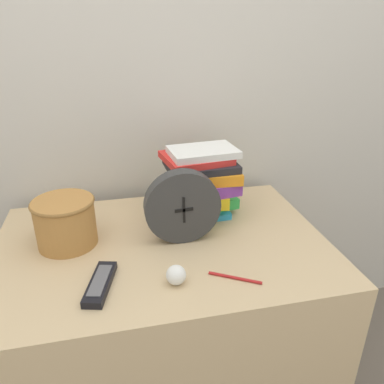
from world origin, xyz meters
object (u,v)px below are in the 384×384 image
object	(u,v)px
basket	(65,221)
crumpled_paper_ball	(176,275)
tv_remote	(100,283)
desk_clock	(183,207)
book_stack	(201,182)
pen	(235,278)

from	to	relation	value
basket	crumpled_paper_ball	xyz separation A→B (m)	(0.29, -0.26, -0.05)
tv_remote	crumpled_paper_ball	world-z (taller)	crumpled_paper_ball
crumpled_paper_ball	tv_remote	bearing A→B (deg)	171.78
desk_clock	book_stack	xyz separation A→B (m)	(0.09, 0.15, 0.01)
book_stack	desk_clock	bearing A→B (deg)	-122.48
book_stack	tv_remote	bearing A→B (deg)	-136.79
tv_remote	crumpled_paper_ball	distance (m)	0.19
basket	desk_clock	bearing A→B (deg)	-9.35
basket	pen	bearing A→B (deg)	-32.18
basket	pen	size ratio (longest dim) A/B	1.45
desk_clock	crumpled_paper_ball	bearing A→B (deg)	-106.05
book_stack	basket	world-z (taller)	book_stack
desk_clock	book_stack	size ratio (longest dim) A/B	0.87
desk_clock	pen	bearing A→B (deg)	-66.53
book_stack	tv_remote	xyz separation A→B (m)	(-0.34, -0.32, -0.12)
tv_remote	pen	bearing A→B (deg)	-7.34
basket	crumpled_paper_ball	distance (m)	0.39
desk_clock	crumpled_paper_ball	xyz separation A→B (m)	(-0.06, -0.20, -0.09)
desk_clock	basket	world-z (taller)	desk_clock
basket	pen	world-z (taller)	basket
book_stack	pen	size ratio (longest dim) A/B	2.08
desk_clock	crumpled_paper_ball	distance (m)	0.23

